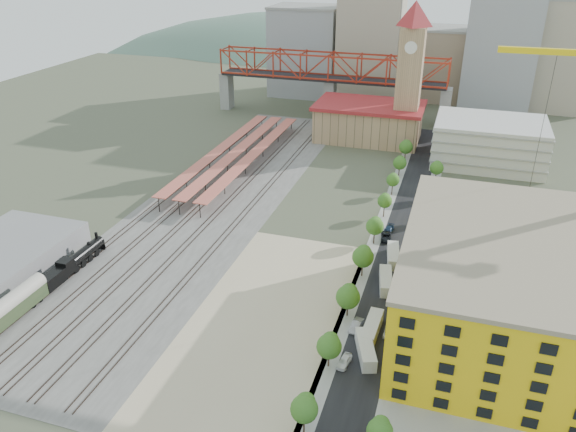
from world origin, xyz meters
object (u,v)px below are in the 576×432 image
(locomotive, at_px, (76,261))
(site_trailer_a, at_px, (366,350))
(clock_tower, at_px, (411,62))
(site_trailer_d, at_px, (393,256))
(site_trailer_b, at_px, (372,328))
(site_trailer_c, at_px, (386,281))
(car_0, at_px, (344,361))
(construction_building, at_px, (528,289))
(coach, at_px, (9,308))

(locomotive, xyz_separation_m, site_trailer_a, (66.00, -9.07, -0.71))
(clock_tower, height_order, site_trailer_a, clock_tower)
(clock_tower, bearing_deg, site_trailer_d, -84.40)
(site_trailer_b, bearing_deg, site_trailer_a, -87.83)
(site_trailer_b, height_order, site_trailer_c, site_trailer_b)
(site_trailer_c, bearing_deg, car_0, -106.96)
(site_trailer_c, distance_m, site_trailer_d, 10.87)
(site_trailer_c, distance_m, car_0, 26.55)
(site_trailer_c, bearing_deg, locomotive, -178.66)
(locomotive, bearing_deg, construction_building, 3.90)
(coach, relative_size, car_0, 4.18)
(site_trailer_b, xyz_separation_m, site_trailer_c, (0.00, 16.63, -0.03))
(site_trailer_c, relative_size, site_trailer_d, 0.98)
(locomotive, height_order, site_trailer_c, locomotive)
(site_trailer_a, relative_size, site_trailer_b, 0.99)
(coach, distance_m, car_0, 63.45)
(locomotive, relative_size, site_trailer_d, 2.24)
(car_0, bearing_deg, clock_tower, 100.86)
(site_trailer_a, xyz_separation_m, site_trailer_d, (0.00, 33.74, 0.02))
(coach, relative_size, site_trailer_a, 1.89)
(car_0, bearing_deg, locomotive, 177.17)
(site_trailer_d, bearing_deg, clock_tower, 86.47)
(clock_tower, xyz_separation_m, site_trailer_a, (8.00, -115.33, -27.41))
(coach, bearing_deg, site_trailer_d, 33.96)
(coach, bearing_deg, construction_building, 15.81)
(construction_building, bearing_deg, car_0, -146.99)
(site_trailer_b, distance_m, car_0, 10.21)
(coach, height_order, site_trailer_a, coach)
(construction_building, xyz_separation_m, coach, (-92.00, -26.04, -6.43))
(locomotive, bearing_deg, coach, -90.00)
(coach, xyz_separation_m, site_trailer_d, (66.00, 44.45, -1.68))
(clock_tower, distance_m, site_trailer_d, 86.44)
(site_trailer_c, bearing_deg, construction_building, -26.62)
(site_trailer_a, bearing_deg, locomotive, 153.05)
(site_trailer_d, distance_m, car_0, 37.37)
(clock_tower, height_order, locomotive, clock_tower)
(site_trailer_a, bearing_deg, site_trailer_d, 70.87)
(construction_building, distance_m, coach, 95.83)
(clock_tower, height_order, construction_building, clock_tower)
(site_trailer_a, distance_m, car_0, 4.64)
(clock_tower, distance_m, site_trailer_c, 96.78)
(site_trailer_a, bearing_deg, site_trailer_b, 70.87)
(locomotive, relative_size, car_0, 5.02)
(construction_building, xyz_separation_m, site_trailer_b, (-26.00, -9.10, -8.10))
(locomotive, relative_size, coach, 1.20)
(car_0, bearing_deg, site_trailer_c, 91.96)
(locomotive, xyz_separation_m, car_0, (63.00, -12.57, -1.27))
(locomotive, height_order, car_0, locomotive)
(coach, xyz_separation_m, car_0, (63.00, 7.20, -2.25))
(site_trailer_b, bearing_deg, site_trailer_d, 92.17)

